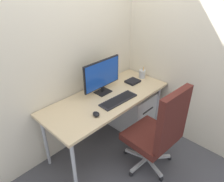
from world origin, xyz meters
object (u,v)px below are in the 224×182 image
Objects in this scene: office_chair at (159,131)px; mouse at (96,114)px; notebook at (133,81)px; keyboard at (118,100)px; pen_holder at (142,74)px; filing_cabinet at (132,110)px; monitor at (102,75)px.

office_chair is 0.69m from mouse.
notebook is (0.84, 0.20, -0.01)m from mouse.
keyboard is (-0.06, 0.53, 0.18)m from office_chair.
pen_holder is (1.04, 0.19, 0.04)m from mouse.
filing_cabinet is 0.67m from keyboard.
pen_holder reaches higher than filing_cabinet.
office_chair is 6.59× the size of pen_holder.
office_chair is 12.03× the size of mouse.
pen_holder is (0.66, -0.11, -0.17)m from monitor.
mouse is 0.55× the size of pen_holder.
mouse is 1.06m from pen_holder.
filing_cabinet is 0.53m from pen_holder.
office_chair reaches higher than keyboard.
office_chair reaches higher than mouse.
keyboard is 0.69m from pen_holder.
filing_cabinet is at bearing -93.96° from notebook.
office_chair is 1.88× the size of filing_cabinet.
notebook reaches higher than keyboard.
notebook is at bearing 178.55° from pen_holder.
keyboard is 2.76× the size of notebook.
monitor is 0.53m from mouse.
filing_cabinet is at bearing 18.72° from keyboard.
pen_holder is (0.61, 0.70, 0.22)m from office_chair.
office_chair is 0.90m from monitor.
mouse is (-0.38, -0.30, -0.21)m from monitor.
keyboard is 0.37m from mouse.
keyboard is at bearing -158.54° from notebook.
filing_cabinet is 0.45m from notebook.
office_chair is at bearing -31.11° from mouse.
notebook is (-0.20, 0.00, -0.04)m from pen_holder.
pen_holder is at bearing -0.04° from notebook.
keyboard is at bearing 96.09° from office_chair.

